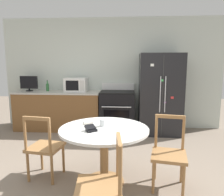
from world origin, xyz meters
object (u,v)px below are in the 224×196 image
object	(u,v)px
refrigerator	(160,94)
microwave	(76,85)
wallet	(91,129)
oven_range	(117,111)
dining_chair_right	(169,154)
countertop_tv	(29,83)
dining_chair_near	(102,187)
candle_glass	(103,123)
counter_bottle	(48,87)
dining_chair_left	(45,148)

from	to	relation	value
refrigerator	microwave	size ratio (longest dim) A/B	3.54
refrigerator	wallet	xyz separation A→B (m)	(-1.14, -2.31, -0.11)
oven_range	dining_chair_right	world-z (taller)	oven_range
refrigerator	countertop_tv	xyz separation A→B (m)	(-3.03, 0.10, 0.21)
dining_chair_near	candle_glass	bearing A→B (deg)	0.01
dining_chair_right	dining_chair_near	xyz separation A→B (m)	(-0.75, -0.78, 0.00)
refrigerator	oven_range	bearing A→B (deg)	176.79
microwave	candle_glass	world-z (taller)	microwave
countertop_tv	counter_bottle	xyz separation A→B (m)	(0.42, 0.05, -0.10)
oven_range	microwave	xyz separation A→B (m)	(-0.96, 0.08, 0.59)
countertop_tv	counter_bottle	size ratio (longest dim) A/B	1.62
microwave	wallet	distance (m)	2.57
microwave	oven_range	bearing A→B (deg)	-4.73
refrigerator	candle_glass	bearing A→B (deg)	-116.12
refrigerator	countertop_tv	world-z (taller)	refrigerator
oven_range	wallet	distance (m)	2.39
microwave	counter_bottle	size ratio (longest dim) A/B	1.98
microwave	dining_chair_left	distance (m)	2.34
countertop_tv	wallet	distance (m)	3.07
dining_chair_near	candle_glass	xyz separation A→B (m)	(-0.09, 0.90, 0.35)
oven_range	counter_bottle	world-z (taller)	counter_bottle
countertop_tv	dining_chair_left	xyz separation A→B (m)	(1.21, -2.22, -0.66)
microwave	wallet	bearing A→B (deg)	-72.59
candle_glass	wallet	distance (m)	0.25
refrigerator	candle_glass	size ratio (longest dim) A/B	19.41
counter_bottle	wallet	size ratio (longest dim) A/B	1.45
oven_range	dining_chair_left	world-z (taller)	oven_range
counter_bottle	candle_glass	distance (m)	2.75
dining_chair_left	dining_chair_near	world-z (taller)	same
counter_bottle	dining_chair_left	bearing A→B (deg)	-70.82
countertop_tv	dining_chair_near	distance (m)	3.79
counter_bottle	wallet	world-z (taller)	counter_bottle
dining_chair_right	microwave	bearing A→B (deg)	-43.84
candle_glass	countertop_tv	bearing A→B (deg)	132.51
counter_bottle	dining_chair_left	distance (m)	2.47
oven_range	dining_chair_near	distance (m)	3.04
countertop_tv	dining_chair_near	size ratio (longest dim) A/B	0.45
refrigerator	countertop_tv	bearing A→B (deg)	178.13
oven_range	countertop_tv	bearing A→B (deg)	178.74
oven_range	counter_bottle	size ratio (longest dim) A/B	4.29
countertop_tv	dining_chair_left	distance (m)	2.61
refrigerator	dining_chair_right	size ratio (longest dim) A/B	1.95
refrigerator	oven_range	xyz separation A→B (m)	(-0.95, 0.05, -0.41)
refrigerator	microwave	bearing A→B (deg)	176.02
refrigerator	wallet	distance (m)	2.58
dining_chair_near	wallet	size ratio (longest dim) A/B	5.21
countertop_tv	refrigerator	bearing A→B (deg)	-1.87
counter_bottle	wallet	bearing A→B (deg)	-59.28
oven_range	dining_chair_near	xyz separation A→B (m)	(0.02, -3.04, -0.03)
refrigerator	countertop_tv	size ratio (longest dim) A/B	4.32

